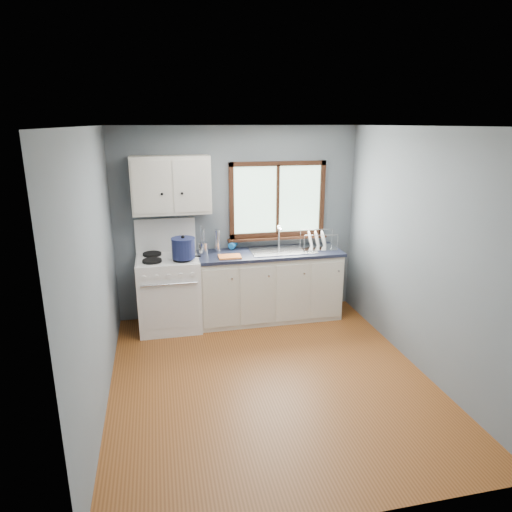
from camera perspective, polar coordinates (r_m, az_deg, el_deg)
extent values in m
cube|color=brown|center=(4.88, 1.75, -15.07)|extent=(3.20, 3.60, 0.02)
cube|color=white|center=(4.16, 2.06, 16.05)|extent=(3.20, 3.60, 0.02)
cube|color=slate|center=(6.07, -2.31, 4.15)|extent=(3.20, 0.02, 2.50)
cube|color=slate|center=(2.76, 11.31, -11.59)|extent=(3.20, 0.02, 2.50)
cube|color=slate|center=(4.27, -19.56, -2.08)|extent=(0.02, 3.60, 2.50)
cube|color=slate|center=(4.99, 20.13, 0.44)|extent=(0.02, 3.60, 2.50)
cube|color=white|center=(5.88, -10.80, -4.60)|extent=(0.76, 0.65, 0.92)
cube|color=white|center=(5.97, -11.25, 2.55)|extent=(0.76, 0.05, 0.44)
cube|color=silver|center=(5.73, -11.05, -0.25)|extent=(0.72, 0.59, 0.01)
cylinder|color=black|center=(5.58, -12.86, -0.59)|extent=(0.23, 0.23, 0.03)
cylinder|color=black|center=(5.58, -9.17, -0.37)|extent=(0.23, 0.23, 0.03)
cylinder|color=black|center=(5.87, -12.86, 0.24)|extent=(0.23, 0.23, 0.03)
cylinder|color=black|center=(5.87, -9.35, 0.45)|extent=(0.23, 0.23, 0.03)
cylinder|color=silver|center=(5.47, -10.81, -3.52)|extent=(0.66, 0.02, 0.02)
cube|color=silver|center=(5.60, -10.66, -6.33)|extent=(0.66, 0.01, 0.55)
cube|color=beige|center=(6.07, 1.63, -3.83)|extent=(1.85, 0.60, 0.88)
cube|color=black|center=(6.23, 1.55, -7.22)|extent=(1.85, 0.54, 0.08)
cube|color=black|center=(5.92, 1.66, 0.35)|extent=(1.89, 0.64, 0.04)
cube|color=silver|center=(5.96, 3.34, 0.67)|extent=(0.84, 0.46, 0.01)
cube|color=silver|center=(5.93, 1.47, -0.12)|extent=(0.36, 0.40, 0.14)
cube|color=silver|center=(6.04, 5.16, 0.11)|extent=(0.36, 0.40, 0.14)
cylinder|color=silver|center=(6.11, 2.86, 2.40)|extent=(0.02, 0.02, 0.28)
cylinder|color=silver|center=(6.02, 3.05, 3.44)|extent=(0.02, 0.16, 0.02)
sphere|color=silver|center=(6.08, 2.88, 3.68)|extent=(0.04, 0.04, 0.04)
cube|color=#9EC6A8|center=(6.11, 2.68, 7.08)|extent=(1.22, 0.01, 0.92)
cube|color=#361B0F|center=(6.03, 2.79, 11.47)|extent=(1.30, 0.05, 0.06)
cube|color=#361B0F|center=(6.18, 2.67, 2.75)|extent=(1.30, 0.05, 0.06)
cube|color=#361B0F|center=(5.96, -3.08, 6.85)|extent=(0.06, 0.05, 1.00)
cube|color=#361B0F|center=(6.28, 8.25, 7.19)|extent=(0.06, 0.05, 1.00)
cube|color=#361B0F|center=(6.09, 2.73, 7.06)|extent=(0.03, 0.05, 0.92)
cube|color=#361B0F|center=(6.17, 2.74, 2.24)|extent=(1.36, 0.10, 0.03)
cube|color=beige|center=(5.71, -10.57, 8.72)|extent=(0.95, 0.32, 0.70)
cube|color=beige|center=(5.55, -12.97, 8.36)|extent=(0.44, 0.01, 0.62)
cube|color=beige|center=(5.56, -8.03, 8.63)|extent=(0.44, 0.01, 0.62)
sphere|color=black|center=(5.54, -11.67, 7.60)|extent=(0.03, 0.03, 0.03)
sphere|color=black|center=(5.55, -9.23, 7.73)|extent=(0.03, 0.03, 0.03)
cylinder|color=black|center=(5.58, -9.17, 0.02)|extent=(0.28, 0.28, 0.04)
cube|color=black|center=(5.55, -7.55, -0.01)|extent=(0.13, 0.06, 0.01)
cylinder|color=#19204B|center=(5.54, -9.07, 0.92)|extent=(0.37, 0.37, 0.23)
cylinder|color=#19204B|center=(5.51, -9.12, 2.15)|extent=(0.38, 0.38, 0.02)
sphere|color=black|center=(5.50, -9.13, 2.37)|extent=(0.06, 0.06, 0.04)
cylinder|color=silver|center=(5.85, -6.59, 1.00)|extent=(0.14, 0.14, 0.14)
cylinder|color=silver|center=(5.83, -6.49, 2.45)|extent=(0.01, 0.01, 0.21)
cylinder|color=silver|center=(5.82, -6.87, 2.61)|extent=(0.01, 0.01, 0.25)
cylinder|color=silver|center=(5.80, -6.58, 2.28)|extent=(0.01, 0.01, 0.19)
cylinder|color=silver|center=(5.90, -4.84, 1.92)|extent=(0.08, 0.08, 0.30)
imported|color=blue|center=(5.97, -3.14, 1.94)|extent=(0.13, 0.13, 0.26)
cube|color=orange|center=(5.67, -3.31, -0.08)|extent=(0.28, 0.21, 0.02)
cube|color=silver|center=(6.14, 7.79, 1.05)|extent=(0.51, 0.42, 0.02)
cylinder|color=silver|center=(5.92, 6.04, 1.55)|extent=(0.01, 0.01, 0.22)
cylinder|color=silver|center=(6.00, 10.17, 1.60)|extent=(0.01, 0.01, 0.22)
cylinder|color=silver|center=(6.23, 5.56, 2.32)|extent=(0.01, 0.01, 0.22)
cylinder|color=silver|center=(6.31, 9.49, 2.36)|extent=(0.01, 0.01, 0.22)
cylinder|color=silver|center=(5.93, 8.16, 2.60)|extent=(0.43, 0.08, 0.01)
cylinder|color=silver|center=(6.24, 7.58, 3.32)|extent=(0.43, 0.08, 0.01)
cylinder|color=white|center=(6.09, 6.82, 2.06)|extent=(0.10, 0.25, 0.24)
cylinder|color=white|center=(6.11, 7.63, 2.07)|extent=(0.10, 0.25, 0.24)
cylinder|color=white|center=(6.12, 8.43, 2.07)|extent=(0.10, 0.25, 0.24)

